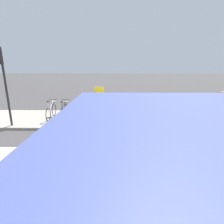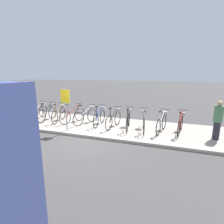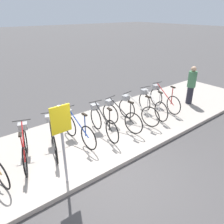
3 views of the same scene
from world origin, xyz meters
The scene contains 12 objects.
ground_plane centered at (0.00, 0.00, 0.00)m, with size 120.00×120.00×0.00m, color #423F3F.
sidewalk centered at (0.00, 1.68, 0.06)m, with size 16.86×3.37×0.12m.
parked_bicycle_3 centered at (-1.54, 1.68, 0.58)m, with size 0.69×1.66×1.07m.
parked_bicycle_4 centered at (-0.76, 1.69, 0.58)m, with size 0.68×1.67×1.07m.
parked_bicycle_5 centered at (0.01, 1.69, 0.58)m, with size 0.46×1.75×1.07m.
parked_bicycle_6 centered at (0.84, 1.55, 0.58)m, with size 0.46×1.74×1.07m.
parked_bicycle_7 centered at (1.56, 1.55, 0.58)m, with size 0.46×1.73×1.07m.
parked_bicycle_8 centered at (2.32, 1.53, 0.58)m, with size 0.48×1.73×1.07m.
parked_bicycle_9 centered at (3.14, 1.57, 0.58)m, with size 0.50×1.73×1.07m.
parked_bicycle_10 centered at (3.94, 1.66, 0.58)m, with size 0.46×1.73×1.07m.
pedestrian centered at (5.30, 1.33, 0.96)m, with size 0.34×0.34×1.60m.
sign_post centered at (-1.09, 0.29, 1.44)m, with size 0.44×0.07×1.94m.
Camera 3 is at (-2.72, -3.45, 3.75)m, focal length 35.00 mm.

